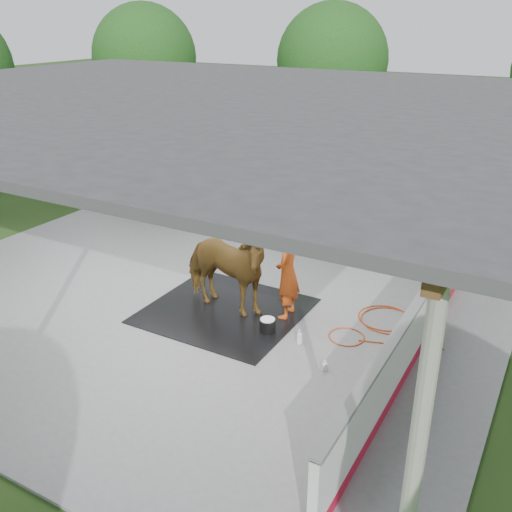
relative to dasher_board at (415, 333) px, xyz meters
The scene contains 12 objects.
ground 4.64m from the dasher_board, behind, with size 100.00×100.00×0.00m, color #1E3814.
concrete_slab 4.63m from the dasher_board, behind, with size 12.00×10.00×0.05m, color slate.
pavilion_structure 5.70m from the dasher_board, behind, with size 12.60×10.60×4.05m.
dasher_board is the anchor object (origin of this frame).
tree_belt 5.43m from the dasher_board, 168.18° to the left, with size 28.00×28.00×5.80m.
rubber_mat 3.65m from the dasher_board, behind, with size 2.87×2.69×0.02m, color black.
horse 3.63m from the dasher_board, behind, with size 0.93×2.03×1.72m, color brown.
handler 2.55m from the dasher_board, behind, with size 0.66×0.43×1.81m, color #C14714.
wash_bucket 2.58m from the dasher_board, behind, with size 0.29×0.29×0.27m.
soap_bottle_a 1.94m from the dasher_board, 167.52° to the right, with size 0.11×0.11×0.28m, color silver.
soap_bottle_b 1.54m from the dasher_board, 141.26° to the right, with size 0.08×0.08×0.18m, color #338CD8.
hose_coil 1.41m from the dasher_board, 130.48° to the left, with size 1.94×1.82×0.02m.
Camera 1 is at (6.30, -8.20, 5.36)m, focal length 40.00 mm.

